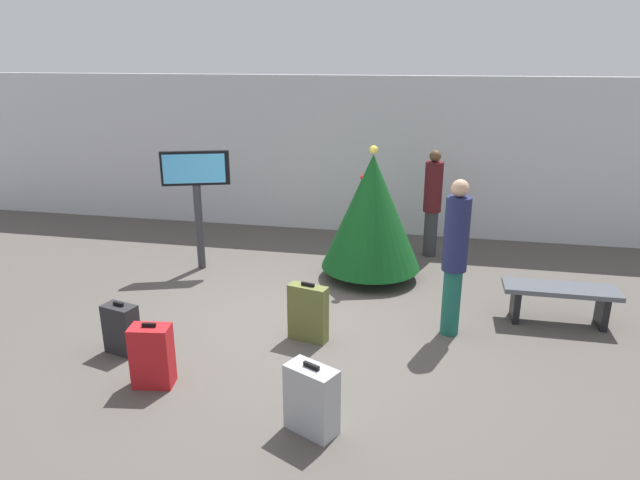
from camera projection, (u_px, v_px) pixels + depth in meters
The scene contains 11 objects.
ground_plane at pixel (288, 325), 6.96m from camera, with size 16.00×16.00×0.00m, color #514C47.
back_wall at pixel (344, 155), 10.37m from camera, with size 16.00×0.20×2.84m, color silver.
holiday_tree at pixel (372, 212), 8.15m from camera, with size 1.46×1.46×1.98m.
flight_info_kiosk at pixel (196, 186), 8.44m from camera, with size 0.98×0.40×1.84m.
waiting_bench at pixel (560, 296), 6.94m from camera, with size 1.36×0.44×0.48m.
traveller_0 at pixel (432, 201), 9.11m from camera, with size 0.39×0.39×1.76m.
traveller_1 at pixel (455, 254), 6.46m from camera, with size 0.38×0.38×1.88m.
suitcase_0 at pixel (152, 356), 5.62m from camera, with size 0.43×0.30×0.69m.
suitcase_1 at pixel (308, 313), 6.52m from camera, with size 0.49×0.27×0.72m.
suitcase_2 at pixel (121, 329), 6.27m from camera, with size 0.41×0.30×0.61m.
suitcase_3 at pixel (312, 400), 4.93m from camera, with size 0.52×0.42×0.67m.
Camera 1 is at (1.65, -6.07, 3.19)m, focal length 31.64 mm.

